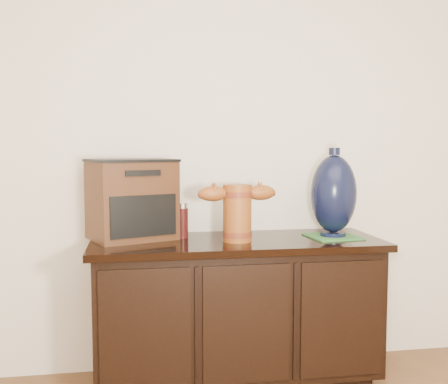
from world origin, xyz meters
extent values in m
plane|color=white|center=(0.00, 2.50, 1.30)|extent=(4.50, 0.00, 4.50)
cube|color=black|center=(0.00, 2.23, 0.04)|extent=(1.29, 0.45, 0.08)
cube|color=black|center=(0.00, 2.23, 0.40)|extent=(1.40, 0.50, 0.64)
cube|color=black|center=(0.00, 2.23, 0.74)|extent=(1.46, 0.56, 0.03)
cube|color=black|center=(-0.47, 1.97, 0.40)|extent=(0.41, 0.01, 0.56)
cube|color=black|center=(0.00, 1.97, 0.40)|extent=(0.41, 0.01, 0.56)
cube|color=black|center=(0.47, 1.97, 0.40)|extent=(0.41, 0.01, 0.56)
cylinder|color=#924B1A|center=(-0.01, 2.18, 0.90)|extent=(0.15, 0.15, 0.28)
cylinder|color=#41140C|center=(-0.01, 2.18, 0.79)|extent=(0.16, 0.16, 0.03)
cylinder|color=#41140C|center=(-0.01, 2.18, 0.99)|extent=(0.16, 0.16, 0.03)
ellipsoid|color=#924B1A|center=(-0.13, 2.17, 1.00)|extent=(0.16, 0.08, 0.08)
ellipsoid|color=#924B1A|center=(0.12, 2.19, 1.00)|extent=(0.16, 0.08, 0.08)
cube|color=#402110|center=(-0.52, 2.34, 0.95)|extent=(0.48, 0.44, 0.39)
cube|color=black|center=(-0.46, 2.19, 0.89)|extent=(0.32, 0.13, 0.20)
cube|color=black|center=(-0.52, 2.34, 1.15)|extent=(0.49, 0.45, 0.01)
cube|color=#326C30|center=(0.51, 2.21, 0.76)|extent=(0.27, 0.27, 0.01)
cylinder|color=black|center=(0.51, 2.21, 0.77)|extent=(0.13, 0.13, 0.02)
ellipsoid|color=black|center=(0.51, 2.21, 0.98)|extent=(0.26, 0.26, 0.40)
cylinder|color=black|center=(0.51, 2.21, 1.20)|extent=(0.06, 0.06, 0.04)
cylinder|color=#4F0E0D|center=(-0.27, 2.33, 0.83)|extent=(0.06, 0.06, 0.15)
cylinder|color=silver|center=(-0.27, 2.33, 0.92)|extent=(0.06, 0.06, 0.03)
camera|label=1|loc=(-0.49, -0.34, 1.22)|focal=42.00mm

